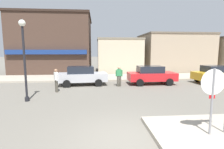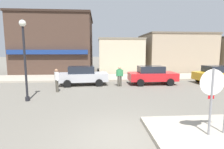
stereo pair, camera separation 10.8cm
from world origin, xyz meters
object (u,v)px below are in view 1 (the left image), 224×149
object	(u,v)px
parked_car_second	(151,75)
pedestrian_crossing_near	(119,76)
parked_car_third	(216,74)
pedestrian_crossing_far	(56,80)
lamp_post	(24,49)
stop_sign	(212,93)
parked_car_nearest	(82,75)

from	to	relation	value
parked_car_second	pedestrian_crossing_near	bearing A→B (deg)	-166.11
parked_car_third	pedestrian_crossing_far	size ratio (longest dim) A/B	2.56
parked_car_second	pedestrian_crossing_far	distance (m)	7.75
lamp_post	pedestrian_crossing_far	world-z (taller)	lamp_post
stop_sign	parked_car_third	distance (m)	11.54
parked_car_nearest	pedestrian_crossing_far	xyz separation A→B (m)	(-1.58, -2.38, 0.06)
parked_car_third	pedestrian_crossing_near	size ratio (longest dim) A/B	2.56
lamp_post	pedestrian_crossing_near	bearing A→B (deg)	32.71
parked_car_nearest	parked_car_second	bearing A→B (deg)	-1.15
parked_car_nearest	pedestrian_crossing_far	distance (m)	2.85
pedestrian_crossing_near	pedestrian_crossing_far	bearing A→B (deg)	-161.21
pedestrian_crossing_far	stop_sign	bearing A→B (deg)	-47.78
lamp_post	pedestrian_crossing_far	bearing A→B (deg)	61.20
parked_car_nearest	parked_car_second	world-z (taller)	same
lamp_post	parked_car_third	bearing A→B (deg)	16.66
pedestrian_crossing_near	pedestrian_crossing_far	size ratio (longest dim) A/B	1.00
parked_car_third	pedestrian_crossing_far	world-z (taller)	pedestrian_crossing_far
stop_sign	parked_car_second	bearing A→B (deg)	83.82
stop_sign	parked_car_third	size ratio (longest dim) A/B	0.56
parked_car_nearest	parked_car_third	world-z (taller)	same
lamp_post	parked_car_third	distance (m)	15.22
stop_sign	parked_car_nearest	world-z (taller)	stop_sign
pedestrian_crossing_near	stop_sign	bearing A→B (deg)	-77.87
pedestrian_crossing_far	parked_car_nearest	bearing A→B (deg)	56.39
parked_car_second	pedestrian_crossing_near	xyz separation A→B (m)	(-2.86, -0.71, 0.06)
lamp_post	parked_car_nearest	size ratio (longest dim) A/B	1.10
lamp_post	parked_car_nearest	distance (m)	5.70
stop_sign	pedestrian_crossing_far	distance (m)	9.56
parked_car_nearest	parked_car_second	size ratio (longest dim) A/B	1.03
pedestrian_crossing_near	parked_car_nearest	bearing A→B (deg)	164.52
stop_sign	pedestrian_crossing_far	bearing A→B (deg)	132.22
lamp_post	parked_car_nearest	world-z (taller)	lamp_post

